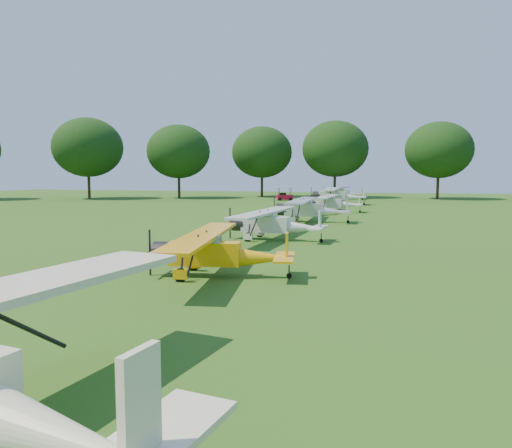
% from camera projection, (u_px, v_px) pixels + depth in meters
% --- Properties ---
extents(ground, '(160.00, 160.00, 0.00)m').
position_uv_depth(ground, '(271.00, 244.00, 29.27)').
color(ground, '#254B12').
rests_on(ground, ground).
extents(tree_belt, '(137.36, 130.27, 14.52)m').
position_uv_depth(tree_belt, '(335.00, 103.00, 27.70)').
color(tree_belt, black).
rests_on(tree_belt, ground).
extents(aircraft_2, '(6.01, 9.52, 1.87)m').
position_uv_depth(aircraft_2, '(216.00, 250.00, 19.92)').
color(aircraft_2, '#F4A60A').
rests_on(aircraft_2, ground).
extents(aircraft_3, '(6.21, 9.89, 1.95)m').
position_uv_depth(aircraft_3, '(272.00, 222.00, 30.82)').
color(aircraft_3, silver).
rests_on(aircraft_3, ground).
extents(aircraft_4, '(6.61, 10.50, 2.07)m').
position_uv_depth(aircraft_4, '(309.00, 208.00, 42.15)').
color(aircraft_4, silver).
rests_on(aircraft_4, ground).
extents(aircraft_5, '(5.93, 9.43, 1.86)m').
position_uv_depth(aircraft_5, '(332.00, 202.00, 53.21)').
color(aircraft_5, silver).
rests_on(aircraft_5, ground).
extents(aircraft_6, '(7.29, 11.60, 2.29)m').
position_uv_depth(aircraft_6, '(336.00, 194.00, 65.58)').
color(aircraft_6, silver).
rests_on(aircraft_6, ground).
extents(aircraft_7, '(6.50, 10.32, 2.03)m').
position_uv_depth(aircraft_7, '(342.00, 192.00, 78.10)').
color(aircraft_7, silver).
rests_on(aircraft_7, ground).
extents(golf_cart, '(2.65, 2.11, 1.99)m').
position_uv_depth(golf_cart, '(284.00, 196.00, 75.58)').
color(golf_cart, red).
rests_on(golf_cart, ground).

